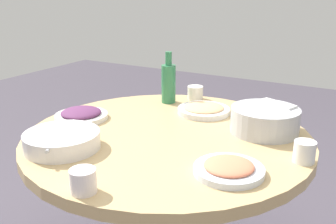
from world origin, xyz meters
name	(u,v)px	position (x,y,z in m)	size (l,w,h in m)	color
round_dining_table	(167,164)	(0.00, 0.00, 0.60)	(1.12, 1.12, 0.73)	#99999E
rice_bowl	(265,119)	(-0.33, -0.20, 0.78)	(0.27, 0.27, 0.11)	#B2B5BA
soup_bowl	(62,141)	(0.25, 0.31, 0.76)	(0.27, 0.27, 0.06)	silver
dish_shrimp	(229,168)	(-0.33, 0.20, 0.75)	(0.22, 0.22, 0.04)	silver
dish_noodles	(204,109)	(-0.02, -0.30, 0.75)	(0.24, 0.24, 0.04)	silver
dish_eggplant	(81,115)	(0.41, 0.04, 0.75)	(0.23, 0.23, 0.05)	silver
green_bottle	(169,82)	(0.20, -0.37, 0.83)	(0.07, 0.07, 0.25)	#2E764B
tea_cup_near	(83,181)	(-0.02, 0.51, 0.77)	(0.08, 0.08, 0.07)	white
tea_cup_far	(304,152)	(-0.52, 0.00, 0.77)	(0.07, 0.07, 0.07)	silver
tea_cup_side	(195,93)	(0.11, -0.48, 0.77)	(0.08, 0.08, 0.07)	white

